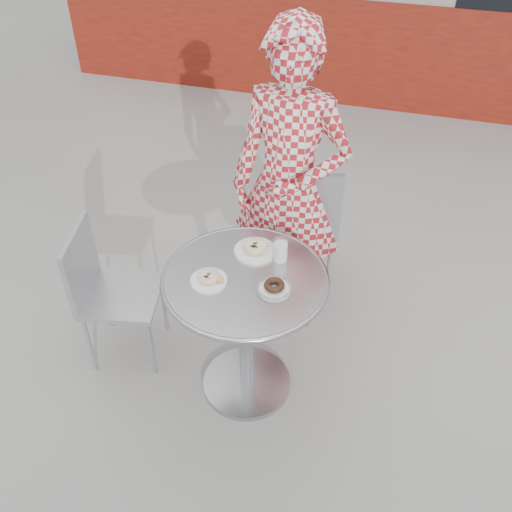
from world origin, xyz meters
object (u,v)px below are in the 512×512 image
(chair_far, at_px, (295,247))
(plate_near, at_px, (209,278))
(milk_cup, at_px, (280,251))
(seated_person, at_px, (289,189))
(bistro_table, at_px, (246,307))
(chair_left, at_px, (125,317))
(plate_far, at_px, (255,248))
(plate_checker, at_px, (274,287))

(chair_far, distance_m, plate_near, 1.09)
(chair_far, height_order, milk_cup, chair_far)
(chair_far, distance_m, seated_person, 0.64)
(bistro_table, relative_size, chair_far, 0.85)
(seated_person, xyz_separation_m, milk_cup, (0.07, -0.46, -0.04))
(bistro_table, bearing_deg, seated_person, 85.49)
(chair_left, bearing_deg, milk_cup, -94.68)
(bistro_table, height_order, plate_far, plate_far)
(chair_left, distance_m, plate_checker, 1.02)
(plate_checker, bearing_deg, bistro_table, 164.32)
(bistro_table, relative_size, plate_checker, 4.87)
(plate_checker, bearing_deg, chair_far, 96.18)
(plate_near, height_order, plate_checker, plate_near)
(chair_far, xyz_separation_m, milk_cup, (0.07, -0.71, 0.55))
(chair_left, relative_size, plate_far, 4.11)
(chair_left, relative_size, milk_cup, 7.28)
(plate_far, distance_m, plate_checker, 0.28)
(bistro_table, xyz_separation_m, plate_checker, (0.15, -0.04, 0.20))
(chair_left, xyz_separation_m, plate_near, (0.57, -0.13, 0.55))
(seated_person, bearing_deg, plate_checker, -72.54)
(chair_far, distance_m, plate_checker, 1.05)
(plate_checker, relative_size, milk_cup, 1.42)
(chair_left, bearing_deg, chair_far, -54.88)
(plate_far, xyz_separation_m, plate_near, (-0.14, -0.26, -0.00))
(chair_left, height_order, plate_far, plate_far)
(chair_left, bearing_deg, seated_person, -65.26)
(seated_person, bearing_deg, plate_far, -88.28)
(seated_person, bearing_deg, chair_far, 99.43)
(chair_far, relative_size, milk_cup, 8.20)
(seated_person, height_order, plate_checker, seated_person)
(plate_far, height_order, plate_checker, plate_far)
(plate_near, bearing_deg, plate_far, 61.70)
(chair_left, height_order, seated_person, seated_person)
(chair_far, xyz_separation_m, seated_person, (0.00, -0.25, 0.59))
(plate_near, distance_m, milk_cup, 0.36)
(bistro_table, distance_m, milk_cup, 0.32)
(chair_far, relative_size, plate_far, 4.63)
(bistro_table, distance_m, plate_far, 0.28)
(plate_near, height_order, milk_cup, milk_cup)
(bistro_table, distance_m, plate_near, 0.26)
(plate_near, bearing_deg, milk_cup, 41.18)
(plate_near, bearing_deg, bistro_table, 25.72)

